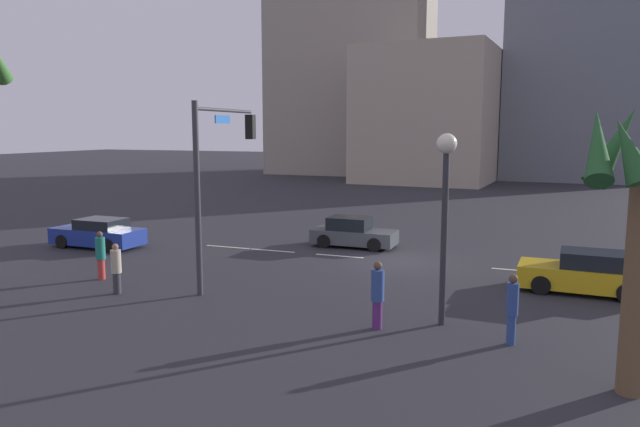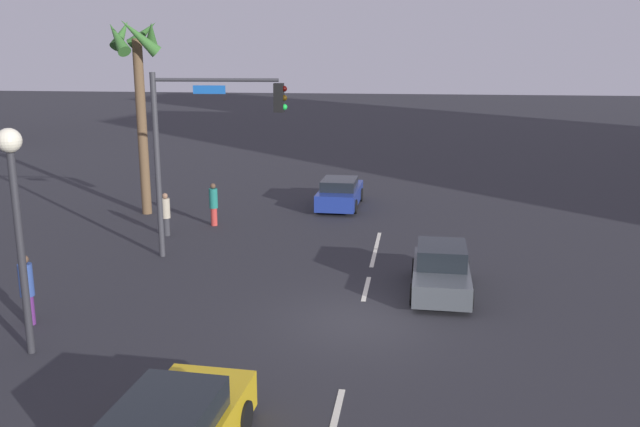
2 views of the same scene
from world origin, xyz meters
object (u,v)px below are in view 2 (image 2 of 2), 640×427
Objects in this scene: car_3 at (340,193)px; pedestrian_2 at (27,288)px; streetlamp at (15,196)px; traffic_signal at (199,135)px; pedestrian_3 at (166,213)px; palm_tree_1 at (137,70)px; pedestrian_1 at (214,203)px; car_2 at (441,271)px.

pedestrian_2 is at bearing 157.19° from car_3.
traffic_signal is at bearing -11.40° from streetlamp.
palm_tree_1 is (3.44, 2.33, 5.46)m from pedestrian_3.
palm_tree_1 reaches higher than pedestrian_2.
car_3 is at bearing -17.81° from streetlamp.
palm_tree_1 reaches higher than car_3.
streetlamp is at bearing -167.90° from palm_tree_1.
streetlamp is 14.77m from palm_tree_1.
palm_tree_1 reaches higher than pedestrian_1.
palm_tree_1 is (1.58, 3.71, 5.42)m from pedestrian_1.
streetlamp is 11.21m from pedestrian_3.
palm_tree_1 is (8.41, 12.92, 5.72)m from car_2.
traffic_signal is 7.81m from pedestrian_2.
traffic_signal is at bearing -167.52° from pedestrian_1.
traffic_signal is at bearing -22.08° from pedestrian_2.
pedestrian_1 is 0.94× the size of pedestrian_2.
pedestrian_2 is at bearing 111.11° from car_2.
car_3 is at bearing 21.50° from car_2.
car_3 is at bearing -23.36° from traffic_signal.
traffic_signal is at bearing -137.94° from pedestrian_3.
pedestrian_3 is at bearing 3.81° from streetlamp.
palm_tree_1 is at bearing 9.19° from pedestrian_2.
pedestrian_1 is at bearing 132.19° from car_3.
car_2 is 0.91× the size of car_3.
pedestrian_3 is at bearing 64.85° from car_2.
car_3 is at bearing -47.81° from pedestrian_1.
palm_tree_1 is at bearing 37.76° from traffic_signal.
pedestrian_2 is at bearing 171.42° from pedestrian_1.
pedestrian_3 is at bearing 42.06° from traffic_signal.
pedestrian_1 is (6.83, 9.21, 0.31)m from car_2.
streetlamp is 3.42m from pedestrian_2.
streetlamp reaches higher than car_2.
car_2 is at bearing -115.15° from pedestrian_3.
traffic_signal reaches higher than pedestrian_1.
pedestrian_2 is (-15.39, 6.47, 0.37)m from car_3.
pedestrian_2 is (-6.55, 2.66, -3.32)m from traffic_signal.
car_3 is 0.68× the size of traffic_signal.
pedestrian_2 is 13.85m from palm_tree_1.
car_2 is at bearing -158.50° from car_3.
pedestrian_1 is (12.65, -0.66, -2.90)m from streetlamp.
pedestrian_2 is (-11.03, 1.66, 0.06)m from pedestrian_1.
pedestrian_2 is (1.62, 1.01, -2.84)m from streetlamp.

